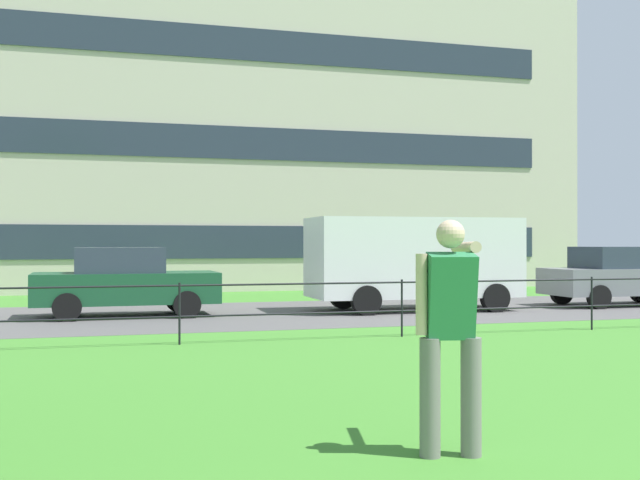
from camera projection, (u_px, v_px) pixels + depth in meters
street_strip at (241, 314)px, 17.90m from camera, size 80.00×6.93×0.01m
park_fence at (295, 301)px, 13.09m from camera, size 34.66×0.04×1.00m
person_thrower at (450, 328)px, 5.99m from camera, size 0.63×0.77×1.82m
car_dark_green_far_right at (125, 282)px, 17.32m from camera, size 4.02×1.86×1.54m
panel_van_right at (414, 258)px, 18.89m from camera, size 5.05×2.20×2.24m
car_grey_far_left at (620, 276)px, 20.39m from camera, size 4.01×1.83×1.54m
apartment_building_background at (227, 76)px, 32.26m from camera, size 25.28×12.45×17.09m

